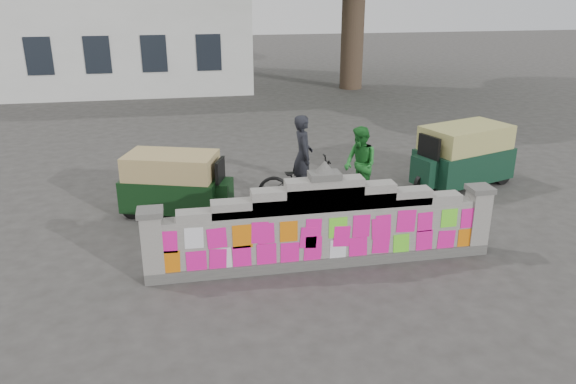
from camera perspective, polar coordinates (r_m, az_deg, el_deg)
name	(u,v)px	position (r m, az deg, el deg)	size (l,w,h in m)	color
ground	(322,264)	(10.51, 3.52, -7.34)	(100.00, 100.00, 0.00)	#383533
parapet_wall	(323,227)	(10.18, 3.61, -3.62)	(6.48, 0.44, 2.01)	#4C4C49
building	(80,3)	(31.33, -20.37, 17.60)	(16.00, 10.00, 8.90)	silver
cyclist_bike	(303,181)	(13.10, 1.50, 1.08)	(0.74, 2.11, 1.11)	black
cyclist_rider	(303,166)	(12.97, 1.52, 2.69)	(0.69, 0.45, 1.88)	black
pedestrian	(360,164)	(13.33, 7.34, 2.81)	(0.87, 0.68, 1.79)	#217A2A
rickshaw_left	(175,182)	(12.80, -11.39, 0.96)	(2.56, 1.77, 1.38)	black
rickshaw_right	(462,155)	(15.00, 17.28, 3.65)	(2.86, 1.99, 1.54)	#103121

